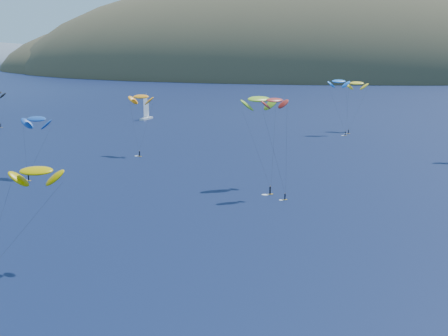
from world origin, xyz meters
The scene contains 9 objects.
island centered at (39.40, 562.36, -10.74)m, with size 730.00×300.00×210.00m.
sailboat centered at (-63.18, 218.01, 0.97)m, with size 10.05×8.86×12.02m.
kitesurfer_1 centered at (-45.17, 139.51, 18.63)m, with size 9.08×8.28×21.01m.
kitesurfer_2 centered at (-37.78, 40.16, 16.50)m, with size 10.95×13.21×18.89m.
kitesurfer_3 centered at (-4.65, 102.59, 22.26)m, with size 10.54×15.54×24.98m.
kitesurfer_4 centered at (20.57, 188.92, 20.32)m, with size 8.81×8.17×22.66m.
kitesurfer_9 centered at (-0.23, 92.14, 23.16)m, with size 7.43×8.42×25.12m.
kitesurfer_10 centered at (-65.68, 104.86, 15.84)m, with size 9.88×10.00×18.42m.
kitesurfer_11 centered at (28.27, 198.40, 18.89)m, with size 8.96×12.72×21.31m.
Camera 1 is at (5.60, -56.88, 39.41)m, focal length 50.00 mm.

